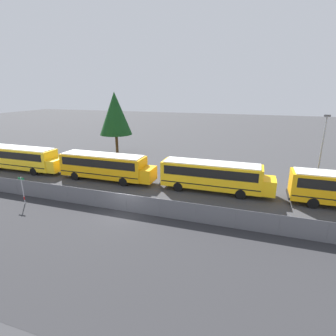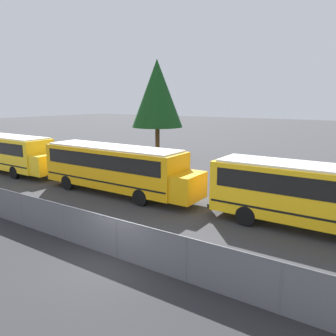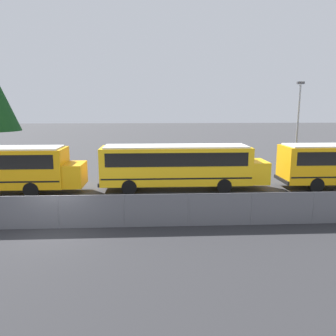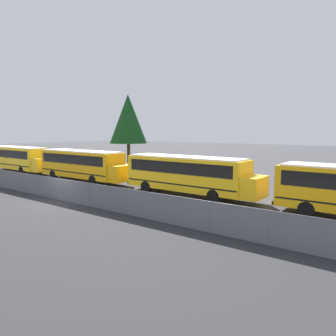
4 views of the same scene
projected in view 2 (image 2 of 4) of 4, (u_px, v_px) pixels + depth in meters
The scene contains 6 objects.
ground_plane at pixel (117, 258), 12.59m from camera, with size 200.00×200.00×0.00m, color #38383A.
fence at pixel (117, 238), 12.42m from camera, with size 61.20×0.07×1.61m.
school_bus_0 at pixel (6, 150), 27.38m from camera, with size 11.40×2.51×3.08m.
school_bus_1 at pixel (115, 166), 20.93m from camera, with size 11.40×2.51×3.08m.
school_bus_2 at pixel (329, 194), 14.57m from camera, with size 11.40×2.51×3.08m.
tree_0 at pixel (157, 94), 32.15m from camera, with size 5.05×5.05×9.87m.
Camera 2 is at (8.03, -8.61, 5.96)m, focal length 35.00 mm.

